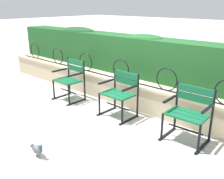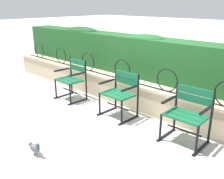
{
  "view_description": "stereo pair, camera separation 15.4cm",
  "coord_description": "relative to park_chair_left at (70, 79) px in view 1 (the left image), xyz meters",
  "views": [
    {
      "loc": [
        2.84,
        -3.13,
        2.02
      ],
      "look_at": [
        0.0,
        0.06,
        0.55
      ],
      "focal_mm": 40.43,
      "sensor_mm": 36.0,
      "label": 1
    },
    {
      "loc": [
        2.95,
        -3.02,
        2.02
      ],
      "look_at": [
        0.0,
        0.06,
        0.55
      ],
      "focal_mm": 40.43,
      "sensor_mm": 36.0,
      "label": 2
    }
  ],
  "objects": [
    {
      "name": "park_chair_centre",
      "position": [
        1.35,
        0.06,
        -0.01
      ],
      "size": [
        0.62,
        0.53,
        0.82
      ],
      "color": "#145B38",
      "rests_on": "ground"
    },
    {
      "name": "hedge_row",
      "position": [
        1.31,
        1.06,
        0.5
      ],
      "size": [
        8.38,
        0.6,
        0.91
      ],
      "color": "#1E5123",
      "rests_on": "stone_wall"
    },
    {
      "name": "iron_arch_fence",
      "position": [
        1.05,
        0.51,
        0.24
      ],
      "size": [
        7.99,
        0.02,
        0.42
      ],
      "color": "black",
      "rests_on": "stone_wall"
    },
    {
      "name": "stone_wall",
      "position": [
        1.32,
        0.58,
        -0.2
      ],
      "size": [
        8.55,
        0.41,
        0.53
      ],
      "color": "tan",
      "rests_on": "ground"
    },
    {
      "name": "park_chair_right",
      "position": [
        2.71,
        0.07,
        -0.0
      ],
      "size": [
        0.63,
        0.53,
        0.84
      ],
      "color": "#145B38",
      "rests_on": "ground"
    },
    {
      "name": "ground_plane",
      "position": [
        1.32,
        -0.18,
        -0.46
      ],
      "size": [
        60.0,
        60.0,
        0.0
      ],
      "primitive_type": "plane",
      "color": "#B7B5AF"
    },
    {
      "name": "park_chair_left",
      "position": [
        0.0,
        0.0,
        0.0
      ],
      "size": [
        0.58,
        0.53,
        0.87
      ],
      "color": "#145B38",
      "rests_on": "ground"
    },
    {
      "name": "pigeon_near_chairs",
      "position": [
        1.38,
        -1.74,
        -0.35
      ],
      "size": [
        0.29,
        0.11,
        0.22
      ],
      "color": "#5B5B66",
      "rests_on": "ground"
    }
  ]
}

